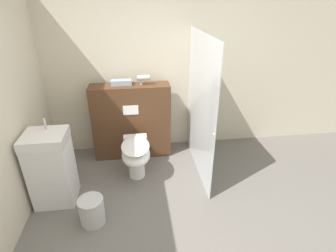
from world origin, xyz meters
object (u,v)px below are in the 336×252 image
(hair_drier, at_px, (144,78))
(waste_bin, at_px, (92,211))
(toilet, at_px, (136,155))
(sink_vanity, at_px, (52,168))

(hair_drier, bearing_deg, waste_bin, -116.55)
(hair_drier, xyz_separation_m, waste_bin, (-0.69, -1.38, -1.09))
(toilet, xyz_separation_m, sink_vanity, (-1.00, -0.30, 0.09))
(toilet, relative_size, waste_bin, 1.99)
(sink_vanity, height_order, waste_bin, sink_vanity)
(waste_bin, bearing_deg, toilet, 55.07)
(hair_drier, height_order, waste_bin, hair_drier)
(toilet, distance_m, hair_drier, 1.10)
(sink_vanity, bearing_deg, toilet, 16.52)
(toilet, height_order, sink_vanity, sink_vanity)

